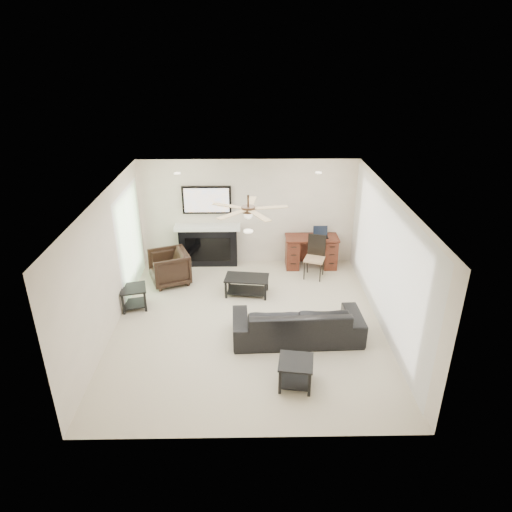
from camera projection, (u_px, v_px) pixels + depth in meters
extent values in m
plane|color=#BBB197|center=(249.00, 324.00, 8.62)|extent=(5.50, 5.50, 0.00)
cube|color=white|center=(248.00, 197.00, 7.57)|extent=(5.00, 5.50, 0.04)
cube|color=beige|center=(248.00, 213.00, 10.59)|extent=(5.00, 0.04, 2.50)
cube|color=beige|center=(249.00, 362.00, 5.60)|extent=(5.00, 0.04, 2.50)
cube|color=beige|center=(107.00, 266.00, 8.06)|extent=(0.04, 5.50, 2.50)
cube|color=beige|center=(389.00, 263.00, 8.14)|extent=(0.04, 5.50, 2.50)
cube|color=silver|center=(384.00, 262.00, 8.23)|extent=(0.04, 5.10, 2.40)
cube|color=#93BC89|center=(131.00, 242.00, 9.55)|extent=(0.04, 1.80, 2.10)
cylinder|color=#382619|center=(248.00, 209.00, 7.77)|extent=(1.40, 1.40, 0.30)
imported|color=black|center=(297.00, 322.00, 8.08)|extent=(2.32, 0.98, 0.67)
imported|color=black|center=(169.00, 267.00, 9.97)|extent=(1.04, 1.03, 0.74)
cube|color=black|center=(247.00, 286.00, 9.57)|extent=(0.96, 0.61, 0.40)
cube|color=black|center=(295.00, 373.00, 6.99)|extent=(0.59, 0.59, 0.45)
cube|color=black|center=(134.00, 298.00, 9.07)|extent=(0.61, 0.61, 0.45)
cube|color=black|center=(207.00, 227.00, 10.55)|extent=(1.52, 0.34, 1.91)
cube|color=#3B160E|center=(311.00, 252.00, 10.69)|extent=(1.22, 0.56, 0.76)
cube|color=black|center=(314.00, 258.00, 10.15)|extent=(0.54, 0.55, 0.97)
cube|color=black|center=(321.00, 233.00, 10.47)|extent=(0.33, 0.24, 0.23)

